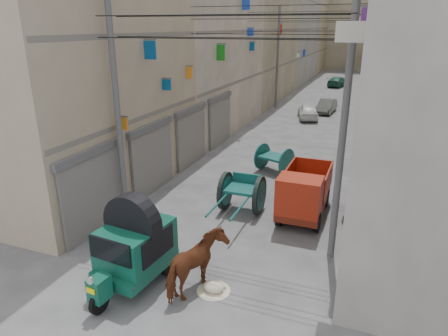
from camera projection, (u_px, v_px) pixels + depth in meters
The scene contains 16 objects.
building_row_left at pixel (249, 27), 38.49m from camera, with size 8.00×62.00×14.00m.
building_row_right at pixel (433, 27), 33.10m from camera, with size 8.00×62.00×14.00m.
end_cap_building at pixel (357, 26), 63.81m from camera, with size 22.00×10.00×13.00m, color tan.
shutters_left at pixel (174, 145), 17.89m from camera, with size 0.18×14.40×2.88m.
signboards at pixel (308, 76), 25.85m from camera, with size 8.22×40.52×5.67m.
utility_poles at pixel (294, 75), 21.56m from camera, with size 7.40×22.20×8.00m.
overhead_cables at pixel (286, 20), 18.34m from camera, with size 7.40×22.52×1.12m.
auto_rickshaw at pixel (134, 244), 10.42m from camera, with size 1.76×2.81×1.93m.
tonga_cart at pixel (242, 192), 14.68m from camera, with size 1.55×3.17×1.43m.
mini_truck at pixel (303, 196), 13.96m from camera, with size 1.51×3.31×1.86m.
second_cart at pixel (274, 158), 18.67m from camera, with size 1.78×1.68×1.27m.
feed_sack at pixel (214, 287), 10.36m from camera, with size 0.55×0.44×0.28m, color beige.
horse at pixel (197, 265), 10.13m from camera, with size 0.85×1.87×1.58m, color brown.
distant_car_white at pixel (308, 111), 29.48m from camera, with size 1.33×3.32×1.13m, color white.
distant_car_grey at pixel (327, 106), 31.61m from camera, with size 1.13×3.23×1.06m, color #4C514E.
distant_car_green at pixel (338, 82), 45.30m from camera, with size 1.56×3.84×1.11m, color #205F47.
Camera 1 is at (4.34, -4.88, 6.52)m, focal length 32.00 mm.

